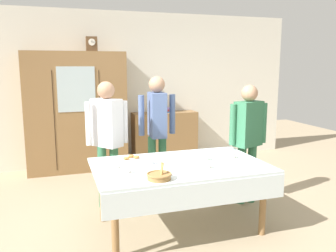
{
  "coord_description": "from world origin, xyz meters",
  "views": [
    {
      "loc": [
        -1.25,
        -3.62,
        1.78
      ],
      "look_at": [
        0.0,
        0.2,
        1.08
      ],
      "focal_mm": 37.43,
      "sensor_mm": 36.0,
      "label": 1
    }
  ],
  "objects_px": {
    "tea_cup_far_right": "(205,158)",
    "tea_cup_near_left": "(232,156)",
    "spoon_mid_left": "(178,160)",
    "person_behind_table_right": "(157,123)",
    "tea_cup_front_edge": "(125,171)",
    "bookshelf_low": "(165,137)",
    "bread_basket": "(159,176)",
    "pastry_plate": "(131,159)",
    "person_by_cabinet": "(248,133)",
    "dining_table": "(181,173)",
    "tea_cup_far_left": "(150,162)",
    "spoon_mid_right": "(192,169)",
    "tea_cup_mid_left": "(115,166)",
    "wall_cabinet": "(77,112)",
    "person_behind_table_left": "(107,132)",
    "spoon_front_edge": "(206,173)",
    "mantel_clock": "(92,44)",
    "tea_cup_center": "(207,166)"
  },
  "relations": [
    {
      "from": "tea_cup_center",
      "to": "person_behind_table_left",
      "type": "relative_size",
      "value": 0.08
    },
    {
      "from": "pastry_plate",
      "to": "person_behind_table_left",
      "type": "xyz_separation_m",
      "value": [
        -0.19,
        0.52,
        0.22
      ]
    },
    {
      "from": "tea_cup_far_left",
      "to": "spoon_front_edge",
      "type": "xyz_separation_m",
      "value": [
        0.45,
        -0.45,
        -0.02
      ]
    },
    {
      "from": "tea_cup_far_left",
      "to": "spoon_mid_right",
      "type": "xyz_separation_m",
      "value": [
        0.36,
        -0.3,
        -0.02
      ]
    },
    {
      "from": "tea_cup_front_edge",
      "to": "pastry_plate",
      "type": "height_order",
      "value": "tea_cup_front_edge"
    },
    {
      "from": "pastry_plate",
      "to": "person_by_cabinet",
      "type": "distance_m",
      "value": 1.55
    },
    {
      "from": "spoon_mid_right",
      "to": "person_by_cabinet",
      "type": "height_order",
      "value": "person_by_cabinet"
    },
    {
      "from": "dining_table",
      "to": "spoon_mid_right",
      "type": "xyz_separation_m",
      "value": [
        0.05,
        -0.19,
        0.09
      ]
    },
    {
      "from": "wall_cabinet",
      "to": "tea_cup_far_right",
      "type": "distance_m",
      "value": 2.81
    },
    {
      "from": "bookshelf_low",
      "to": "spoon_front_edge",
      "type": "bearing_deg",
      "value": -99.77
    },
    {
      "from": "mantel_clock",
      "to": "spoon_mid_right",
      "type": "xyz_separation_m",
      "value": [
        0.66,
        -2.78,
        -1.38
      ]
    },
    {
      "from": "spoon_mid_left",
      "to": "person_by_cabinet",
      "type": "bearing_deg",
      "value": 14.48
    },
    {
      "from": "tea_cup_mid_left",
      "to": "pastry_plate",
      "type": "bearing_deg",
      "value": 51.04
    },
    {
      "from": "spoon_front_edge",
      "to": "person_by_cabinet",
      "type": "relative_size",
      "value": 0.08
    },
    {
      "from": "pastry_plate",
      "to": "wall_cabinet",
      "type": "bearing_deg",
      "value": 101.24
    },
    {
      "from": "bookshelf_low",
      "to": "tea_cup_near_left",
      "type": "xyz_separation_m",
      "value": [
        -0.01,
        -2.57,
        0.29
      ]
    },
    {
      "from": "bread_basket",
      "to": "pastry_plate",
      "type": "height_order",
      "value": "bread_basket"
    },
    {
      "from": "bread_basket",
      "to": "wall_cabinet",
      "type": "bearing_deg",
      "value": 100.41
    },
    {
      "from": "tea_cup_near_left",
      "to": "spoon_mid_left",
      "type": "bearing_deg",
      "value": 169.66
    },
    {
      "from": "bookshelf_low",
      "to": "tea_cup_center",
      "type": "xyz_separation_m",
      "value": [
        -0.45,
        -2.85,
        0.29
      ]
    },
    {
      "from": "tea_cup_front_edge",
      "to": "tea_cup_center",
      "type": "distance_m",
      "value": 0.83
    },
    {
      "from": "tea_cup_near_left",
      "to": "bread_basket",
      "type": "xyz_separation_m",
      "value": [
        -1.0,
        -0.45,
        0.01
      ]
    },
    {
      "from": "spoon_mid_right",
      "to": "person_behind_table_left",
      "type": "xyz_separation_m",
      "value": [
        -0.69,
        1.08,
        0.23
      ]
    },
    {
      "from": "tea_cup_far_right",
      "to": "tea_cup_near_left",
      "type": "distance_m",
      "value": 0.33
    },
    {
      "from": "bread_basket",
      "to": "tea_cup_mid_left",
      "type": "bearing_deg",
      "value": 125.28
    },
    {
      "from": "dining_table",
      "to": "tea_cup_far_right",
      "type": "bearing_deg",
      "value": 13.06
    },
    {
      "from": "mantel_clock",
      "to": "tea_cup_far_right",
      "type": "relative_size",
      "value": 1.85
    },
    {
      "from": "spoon_mid_right",
      "to": "person_behind_table_left",
      "type": "distance_m",
      "value": 1.3
    },
    {
      "from": "mantel_clock",
      "to": "bookshelf_low",
      "type": "xyz_separation_m",
      "value": [
        1.27,
        0.05,
        -1.65
      ]
    },
    {
      "from": "wall_cabinet",
      "to": "tea_cup_near_left",
      "type": "bearing_deg",
      "value": -58.41
    },
    {
      "from": "pastry_plate",
      "to": "spoon_front_edge",
      "type": "height_order",
      "value": "pastry_plate"
    },
    {
      "from": "dining_table",
      "to": "wall_cabinet",
      "type": "bearing_deg",
      "value": 109.15
    },
    {
      "from": "tea_cup_far_right",
      "to": "person_behind_table_right",
      "type": "relative_size",
      "value": 0.08
    },
    {
      "from": "wall_cabinet",
      "to": "spoon_front_edge",
      "type": "xyz_separation_m",
      "value": [
        1.05,
        -2.93,
        -0.27
      ]
    },
    {
      "from": "tea_cup_near_left",
      "to": "tea_cup_front_edge",
      "type": "bearing_deg",
      "value": -171.76
    },
    {
      "from": "wall_cabinet",
      "to": "mantel_clock",
      "type": "relative_size",
      "value": 8.31
    },
    {
      "from": "dining_table",
      "to": "tea_cup_far_right",
      "type": "relative_size",
      "value": 14.13
    },
    {
      "from": "wall_cabinet",
      "to": "tea_cup_far_left",
      "type": "relative_size",
      "value": 15.33
    },
    {
      "from": "tea_cup_mid_left",
      "to": "bread_basket",
      "type": "xyz_separation_m",
      "value": [
        0.33,
        -0.47,
        0.01
      ]
    },
    {
      "from": "bookshelf_low",
      "to": "person_by_cabinet",
      "type": "distance_m",
      "value": 2.28
    },
    {
      "from": "wall_cabinet",
      "to": "bookshelf_low",
      "type": "height_order",
      "value": "wall_cabinet"
    },
    {
      "from": "tea_cup_near_left",
      "to": "bookshelf_low",
      "type": "bearing_deg",
      "value": 89.8
    },
    {
      "from": "dining_table",
      "to": "mantel_clock",
      "type": "bearing_deg",
      "value": 103.32
    },
    {
      "from": "tea_cup_mid_left",
      "to": "spoon_mid_left",
      "type": "xyz_separation_m",
      "value": [
        0.72,
        0.1,
        -0.02
      ]
    },
    {
      "from": "person_behind_table_left",
      "to": "person_behind_table_right",
      "type": "bearing_deg",
      "value": 19.94
    },
    {
      "from": "pastry_plate",
      "to": "mantel_clock",
      "type": "bearing_deg",
      "value": 94.0
    },
    {
      "from": "tea_cup_center",
      "to": "spoon_front_edge",
      "type": "xyz_separation_m",
      "value": [
        -0.06,
        -0.13,
        -0.02
      ]
    },
    {
      "from": "tea_cup_far_right",
      "to": "person_behind_table_left",
      "type": "bearing_deg",
      "value": 139.71
    },
    {
      "from": "tea_cup_front_edge",
      "to": "spoon_mid_left",
      "type": "bearing_deg",
      "value": 24.18
    },
    {
      "from": "tea_cup_mid_left",
      "to": "bookshelf_low",
      "type": "bearing_deg",
      "value": 62.29
    }
  ]
}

